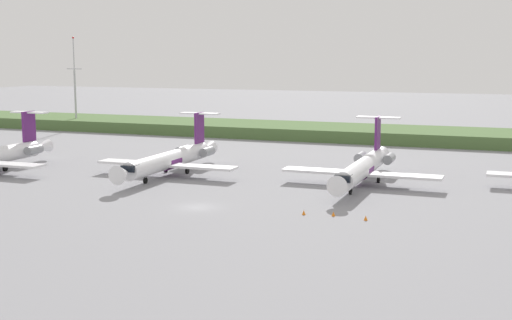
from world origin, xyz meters
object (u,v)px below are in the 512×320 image
Objects in this scene: regional_jet_fourth at (363,167)px; safety_cone_front_marker at (304,212)px; antenna_mast at (75,91)px; safety_cone_rear_marker at (366,218)px; safety_cone_mid_marker at (333,214)px; regional_jet_third at (171,159)px.

regional_jet_fourth is 21.94m from safety_cone_front_marker.
antenna_mast is 42.30× the size of safety_cone_rear_marker.
safety_cone_rear_marker is (90.16, -72.58, -9.38)m from antenna_mast.
antenna_mast is 110.38m from safety_cone_front_marker.
regional_jet_fourth is 56.36× the size of safety_cone_mid_marker.
regional_jet_third is at bearing 145.40° from safety_cone_front_marker.
safety_cone_front_marker is (27.35, -18.86, -2.26)m from regional_jet_third.
regional_jet_third is 33.30m from safety_cone_front_marker.
antenna_mast reaches higher than regional_jet_fourth.
regional_jet_third and regional_jet_fourth have the same top height.
safety_cone_rear_marker is (7.36, -0.19, 0.00)m from safety_cone_front_marker.
regional_jet_fourth reaches higher than safety_cone_front_marker.
safety_cone_rear_marker is at bearing -28.77° from regional_jet_third.
regional_jet_fourth is 1.33× the size of antenna_mast.
safety_cone_front_marker is 7.36m from safety_cone_rear_marker.
safety_cone_front_marker is (82.80, -72.39, -9.38)m from antenna_mast.
safety_cone_rear_marker is at bearing -1.49° from safety_cone_front_marker.
antenna_mast is 42.30× the size of safety_cone_front_marker.
regional_jet_third is 56.36× the size of safety_cone_front_marker.
safety_cone_mid_marker is at bearing -30.77° from regional_jet_third.
safety_cone_mid_marker is (3.42, 0.55, 0.00)m from safety_cone_front_marker.
safety_cone_rear_marker is (4.94, -21.88, -2.26)m from regional_jet_fourth.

